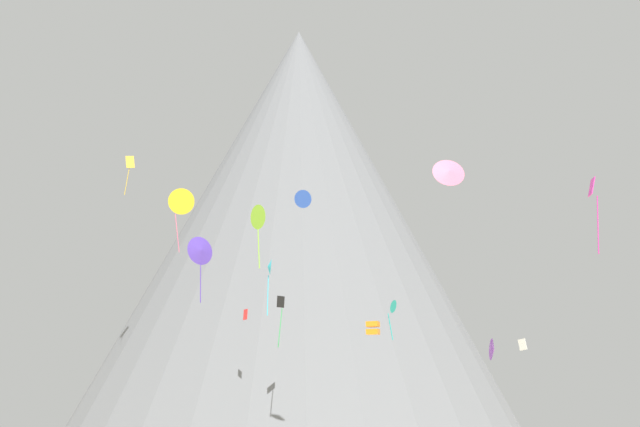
{
  "coord_description": "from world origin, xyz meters",
  "views": [
    {
      "loc": [
        6.25,
        -27.59,
        3.18
      ],
      "look_at": [
        0.43,
        45.18,
        24.88
      ],
      "focal_mm": 41.65,
      "sensor_mm": 36.0,
      "label": 1
    }
  ],
  "objects_px": {
    "kite_blue_mid": "(303,199)",
    "kite_gold_high": "(129,166)",
    "kite_yellow_mid": "(181,202)",
    "kite_black_mid": "(281,309)",
    "kite_cyan_mid": "(269,268)",
    "kite_indigo_mid": "(201,251)",
    "kite_white_low": "(522,345)",
    "kite_red_mid": "(245,314)",
    "kite_magenta_mid": "(594,199)",
    "kite_lime_mid": "(259,218)",
    "kite_teal_mid": "(392,307)",
    "kite_rainbow_mid": "(449,172)",
    "kite_violet_low": "(493,349)",
    "rock_massif": "(301,235)",
    "kite_orange_low": "(373,328)"
  },
  "relations": [
    {
      "from": "kite_magenta_mid",
      "to": "kite_white_low",
      "type": "bearing_deg",
      "value": 38.38
    },
    {
      "from": "kite_rainbow_mid",
      "to": "kite_black_mid",
      "type": "bearing_deg",
      "value": 110.07
    },
    {
      "from": "kite_violet_low",
      "to": "kite_rainbow_mid",
      "type": "xyz_separation_m",
      "value": [
        -6.93,
        -32.07,
        8.56
      ]
    },
    {
      "from": "kite_rainbow_mid",
      "to": "kite_lime_mid",
      "type": "height_order",
      "value": "kite_rainbow_mid"
    },
    {
      "from": "kite_cyan_mid",
      "to": "kite_orange_low",
      "type": "bearing_deg",
      "value": 27.04
    },
    {
      "from": "kite_teal_mid",
      "to": "kite_red_mid",
      "type": "bearing_deg",
      "value": -91.09
    },
    {
      "from": "kite_violet_low",
      "to": "kite_lime_mid",
      "type": "xyz_separation_m",
      "value": [
        -21.45,
        -22.47,
        8.45
      ]
    },
    {
      "from": "kite_lime_mid",
      "to": "kite_teal_mid",
      "type": "bearing_deg",
      "value": -85.18
    },
    {
      "from": "kite_violet_low",
      "to": "rock_massif",
      "type": "bearing_deg",
      "value": 33.53
    },
    {
      "from": "rock_massif",
      "to": "kite_white_low",
      "type": "height_order",
      "value": "rock_massif"
    },
    {
      "from": "kite_yellow_mid",
      "to": "kite_white_low",
      "type": "height_order",
      "value": "kite_yellow_mid"
    },
    {
      "from": "kite_violet_low",
      "to": "kite_black_mid",
      "type": "xyz_separation_m",
      "value": [
        -22.03,
        -4.35,
        3.91
      ]
    },
    {
      "from": "kite_white_low",
      "to": "kite_black_mid",
      "type": "xyz_separation_m",
      "value": [
        -24.12,
        1.07,
        4.03
      ]
    },
    {
      "from": "kite_white_low",
      "to": "kite_cyan_mid",
      "type": "height_order",
      "value": "kite_cyan_mid"
    },
    {
      "from": "kite_gold_high",
      "to": "kite_red_mid",
      "type": "height_order",
      "value": "kite_gold_high"
    },
    {
      "from": "kite_yellow_mid",
      "to": "kite_black_mid",
      "type": "distance_m",
      "value": 17.43
    },
    {
      "from": "kite_red_mid",
      "to": "rock_massif",
      "type": "bearing_deg",
      "value": 176.28
    },
    {
      "from": "kite_red_mid",
      "to": "kite_cyan_mid",
      "type": "xyz_separation_m",
      "value": [
        4.46,
        -13.25,
        2.13
      ]
    },
    {
      "from": "rock_massif",
      "to": "kite_gold_high",
      "type": "xyz_separation_m",
      "value": [
        -18.35,
        -27.74,
        1.94
      ]
    },
    {
      "from": "kite_teal_mid",
      "to": "kite_gold_high",
      "type": "bearing_deg",
      "value": -87.13
    },
    {
      "from": "kite_orange_low",
      "to": "kite_magenta_mid",
      "type": "height_order",
      "value": "kite_magenta_mid"
    },
    {
      "from": "kite_indigo_mid",
      "to": "kite_cyan_mid",
      "type": "bearing_deg",
      "value": 5.02
    },
    {
      "from": "kite_magenta_mid",
      "to": "kite_red_mid",
      "type": "relative_size",
      "value": 4.72
    },
    {
      "from": "kite_red_mid",
      "to": "kite_teal_mid",
      "type": "distance_m",
      "value": 17.45
    },
    {
      "from": "kite_black_mid",
      "to": "kite_cyan_mid",
      "type": "xyz_separation_m",
      "value": [
        0.32,
        -10.6,
        1.97
      ]
    },
    {
      "from": "kite_orange_low",
      "to": "kite_blue_mid",
      "type": "bearing_deg",
      "value": 128.88
    },
    {
      "from": "kite_gold_high",
      "to": "kite_teal_mid",
      "type": "height_order",
      "value": "kite_gold_high"
    },
    {
      "from": "kite_red_mid",
      "to": "kite_violet_low",
      "type": "relative_size",
      "value": 0.49
    },
    {
      "from": "kite_yellow_mid",
      "to": "rock_massif",
      "type": "bearing_deg",
      "value": -120.09
    },
    {
      "from": "kite_white_low",
      "to": "kite_lime_mid",
      "type": "relative_size",
      "value": 0.21
    },
    {
      "from": "kite_teal_mid",
      "to": "kite_cyan_mid",
      "type": "relative_size",
      "value": 0.74
    },
    {
      "from": "rock_massif",
      "to": "kite_rainbow_mid",
      "type": "relative_size",
      "value": 33.33
    },
    {
      "from": "rock_massif",
      "to": "kite_rainbow_mid",
      "type": "distance_m",
      "value": 66.98
    },
    {
      "from": "kite_white_low",
      "to": "kite_red_mid",
      "type": "bearing_deg",
      "value": -97.08
    },
    {
      "from": "kite_blue_mid",
      "to": "kite_gold_high",
      "type": "bearing_deg",
      "value": -20.54
    },
    {
      "from": "kite_gold_high",
      "to": "kite_teal_mid",
      "type": "relative_size",
      "value": 1.34
    },
    {
      "from": "kite_indigo_mid",
      "to": "kite_black_mid",
      "type": "height_order",
      "value": "kite_indigo_mid"
    },
    {
      "from": "kite_yellow_mid",
      "to": "kite_lime_mid",
      "type": "distance_m",
      "value": 9.19
    },
    {
      "from": "kite_orange_low",
      "to": "kite_indigo_mid",
      "type": "xyz_separation_m",
      "value": [
        -14.29,
        5.83,
        7.38
      ]
    },
    {
      "from": "kite_cyan_mid",
      "to": "rock_massif",
      "type": "bearing_deg",
      "value": 171.0
    },
    {
      "from": "kite_yellow_mid",
      "to": "kite_black_mid",
      "type": "xyz_separation_m",
      "value": [
        7.18,
        14.08,
        -7.35
      ]
    },
    {
      "from": "kite_yellow_mid",
      "to": "kite_rainbow_mid",
      "type": "height_order",
      "value": "kite_yellow_mid"
    },
    {
      "from": "kite_lime_mid",
      "to": "kite_red_mid",
      "type": "bearing_deg",
      "value": -32.31
    },
    {
      "from": "kite_rainbow_mid",
      "to": "kite_black_mid",
      "type": "relative_size",
      "value": 0.43
    },
    {
      "from": "kite_orange_low",
      "to": "kite_lime_mid",
      "type": "height_order",
      "value": "kite_lime_mid"
    },
    {
      "from": "kite_yellow_mid",
      "to": "kite_cyan_mid",
      "type": "height_order",
      "value": "kite_yellow_mid"
    },
    {
      "from": "kite_blue_mid",
      "to": "kite_teal_mid",
      "type": "height_order",
      "value": "kite_blue_mid"
    },
    {
      "from": "kite_white_low",
      "to": "kite_indigo_mid",
      "type": "bearing_deg",
      "value": -61.33
    },
    {
      "from": "kite_orange_low",
      "to": "kite_yellow_mid",
      "type": "distance_m",
      "value": 22.57
    },
    {
      "from": "kite_red_mid",
      "to": "kite_violet_low",
      "type": "bearing_deg",
      "value": 94.02
    }
  ]
}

